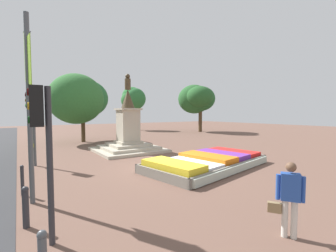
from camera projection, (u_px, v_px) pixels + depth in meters
ground_plane at (166, 168)px, 11.01m from camera, size 93.76×93.76×0.00m
flower_planter at (208, 162)px, 11.17m from camera, size 7.00×4.39×0.63m
statue_monument at (128, 135)px, 15.94m from camera, size 4.48×4.48×5.45m
traffic_light_near_crossing at (43, 134)px, 4.44m from camera, size 0.41×0.29×3.24m
traffic_light_mid_block at (31, 116)px, 11.30m from camera, size 0.41×0.29×3.74m
banner_pole at (29, 100)px, 6.56m from camera, size 0.15×1.09×5.60m
pedestrian_with_handbag at (289, 195)px, 4.83m from camera, size 0.49×0.64×1.66m
kerb_bollard_mid_a at (26, 206)px, 5.26m from camera, size 0.16×0.16×0.99m
kerb_bollard_mid_b at (22, 180)px, 7.33m from camera, size 0.11×0.11×1.01m
park_tree_far_left at (197, 99)px, 32.37m from camera, size 5.35×5.91×6.82m
park_tree_behind_statue at (80, 99)px, 20.61m from camera, size 5.71×6.34×6.16m
park_tree_far_right at (133, 99)px, 35.63m from camera, size 3.88×3.80×6.87m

